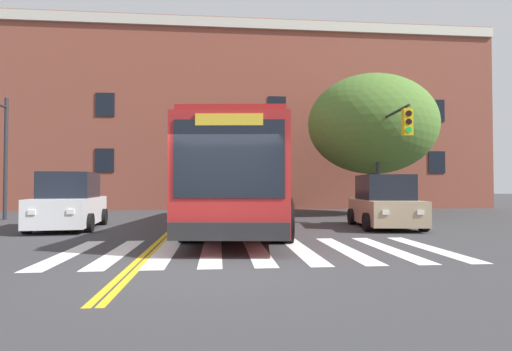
{
  "coord_description": "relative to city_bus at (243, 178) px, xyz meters",
  "views": [
    {
      "loc": [
        0.05,
        -7.19,
        1.47
      ],
      "look_at": [
        1.27,
        5.92,
        1.8
      ],
      "focal_mm": 28.0,
      "sensor_mm": 36.0,
      "label": 1
    }
  ],
  "objects": [
    {
      "name": "car_teal_behind_bus",
      "position": [
        -0.07,
        8.37,
        -0.9
      ],
      "size": [
        2.43,
        4.77,
        1.83
      ],
      "color": "#236B70",
      "rests_on": "ground"
    },
    {
      "name": "lane_line_yellow_inner",
      "position": [
        -2.44,
        8.88,
        -1.73
      ],
      "size": [
        0.12,
        36.0,
        0.01
      ],
      "primitive_type": "cube",
      "color": "gold",
      "rests_on": "ground"
    },
    {
      "name": "car_tan_far_lane",
      "position": [
        4.91,
        -0.61,
        -0.89
      ],
      "size": [
        2.32,
        3.78,
        1.84
      ],
      "color": "tan",
      "rests_on": "ground"
    },
    {
      "name": "street_tree_curbside_large",
      "position": [
        6.9,
        5.43,
        2.81
      ],
      "size": [
        8.79,
        8.49,
        7.06
      ],
      "color": "#4C3D2D",
      "rests_on": "ground"
    },
    {
      "name": "lane_line_yellow_outer",
      "position": [
        -2.28,
        8.88,
        -1.73
      ],
      "size": [
        0.12,
        36.0,
        0.01
      ],
      "primitive_type": "cube",
      "color": "gold",
      "rests_on": "ground"
    },
    {
      "name": "traffic_light_near_corner",
      "position": [
        6.28,
        2.03,
        1.57
      ],
      "size": [
        0.6,
        3.87,
        5.0
      ],
      "color": "#28282D",
      "rests_on": "ground"
    },
    {
      "name": "car_white_near_lane",
      "position": [
        -5.92,
        0.03,
        -0.86
      ],
      "size": [
        2.31,
        4.18,
        1.92
      ],
      "color": "white",
      "rests_on": "ground"
    },
    {
      "name": "building_facade",
      "position": [
        -2.45,
        14.5,
        4.21
      ],
      "size": [
        38.79,
        8.6,
        11.88
      ],
      "color": "brown",
      "rests_on": "ground"
    },
    {
      "name": "ground_plane",
      "position": [
        -0.91,
        -6.9,
        -1.73
      ],
      "size": [
        120.0,
        120.0,
        0.0
      ],
      "primitive_type": "plane",
      "color": "#38383A"
    },
    {
      "name": "city_bus",
      "position": [
        0.0,
        0.0,
        0.0
      ],
      "size": [
        3.81,
        12.6,
        3.17
      ],
      "color": "#B22323",
      "rests_on": "ground"
    },
    {
      "name": "crosswalk",
      "position": [
        -0.0,
        -5.12,
        -1.73
      ],
      "size": [
        8.57,
        3.81,
        0.01
      ],
      "color": "white",
      "rests_on": "ground"
    }
  ]
}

